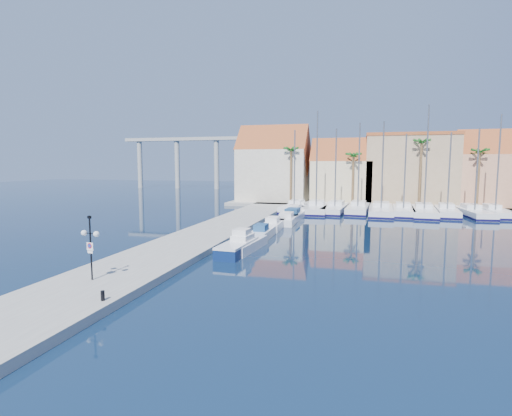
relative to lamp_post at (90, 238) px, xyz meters
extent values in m
plane|color=black|center=(9.36, 4.38, -2.93)|extent=(260.00, 260.00, 0.00)
cube|color=gray|center=(0.36, 17.88, -2.68)|extent=(6.00, 77.00, 0.50)
cube|color=gray|center=(19.36, 52.38, -2.68)|extent=(54.00, 16.00, 0.50)
cylinder|color=black|center=(0.00, 0.00, -0.58)|extent=(0.09, 0.09, 3.71)
cylinder|color=black|center=(-0.23, 0.04, 0.25)|extent=(0.47, 0.12, 0.05)
cylinder|color=black|center=(0.23, -0.03, 0.25)|extent=(0.47, 0.12, 0.05)
sphere|color=white|center=(-0.46, 0.08, 0.25)|extent=(0.33, 0.33, 0.33)
sphere|color=white|center=(0.46, -0.07, 0.25)|extent=(0.33, 0.33, 0.33)
cube|color=black|center=(0.00, 0.00, 1.18)|extent=(0.22, 0.14, 0.15)
cube|color=white|center=(-0.01, -0.05, -0.49)|extent=(0.46, 0.10, 0.46)
cylinder|color=red|center=(-0.01, -0.07, -0.44)|extent=(0.31, 0.06, 0.32)
cylinder|color=#1933A5|center=(-0.01, -0.08, -0.44)|extent=(0.22, 0.04, 0.22)
cube|color=white|center=(-0.01, -0.05, -0.81)|extent=(0.37, 0.08, 0.13)
cylinder|color=black|center=(2.76, -2.86, -2.19)|extent=(0.20, 0.20, 0.49)
cube|color=#0D204E|center=(5.41, 10.37, -2.54)|extent=(2.13, 5.43, 0.80)
cube|color=white|center=(5.41, 10.37, -2.05)|extent=(2.13, 5.43, 0.18)
cube|color=white|center=(5.48, 11.44, -1.56)|extent=(1.25, 1.49, 0.98)
cube|color=white|center=(5.60, 12.03, -2.53)|extent=(2.43, 6.07, 0.80)
cube|color=white|center=(5.54, 11.44, -1.83)|extent=(1.51, 2.18, 0.60)
cube|color=white|center=(5.63, 17.69, -2.53)|extent=(1.67, 5.09, 0.80)
cube|color=navy|center=(5.64, 17.19, -1.83)|extent=(1.15, 1.79, 0.60)
cube|color=white|center=(5.55, 23.10, -2.53)|extent=(1.94, 5.59, 0.80)
cube|color=white|center=(5.57, 22.55, -1.83)|extent=(1.30, 1.98, 0.60)
cube|color=white|center=(6.28, 27.50, -2.53)|extent=(2.14, 6.29, 0.80)
cube|color=white|center=(6.29, 26.87, -1.83)|extent=(1.45, 2.22, 0.60)
cube|color=white|center=(6.27, 32.01, -2.53)|extent=(2.53, 7.19, 0.80)
cube|color=navy|center=(6.25, 31.30, -1.83)|extent=(1.68, 2.55, 0.60)
cube|color=white|center=(5.82, 36.56, -2.53)|extent=(2.54, 6.58, 0.80)
cube|color=white|center=(5.77, 35.92, -1.83)|extent=(1.61, 2.36, 0.60)
cube|color=white|center=(5.56, 41.92, -2.53)|extent=(2.68, 7.01, 0.80)
cube|color=white|center=(5.61, 41.23, -1.83)|extent=(1.71, 2.51, 0.60)
cube|color=white|center=(5.13, 40.03, -2.43)|extent=(3.40, 10.10, 1.00)
cube|color=#0F0C3C|center=(5.13, 40.03, -2.75)|extent=(3.47, 10.16, 0.28)
cube|color=white|center=(5.22, 41.02, -1.63)|extent=(2.05, 3.12, 0.60)
cylinder|color=slate|center=(5.09, 39.54, 3.55)|extent=(0.20, 0.20, 10.96)
cube|color=white|center=(8.37, 39.77, -2.43)|extent=(3.55, 11.85, 1.00)
cube|color=#0F0C3C|center=(8.37, 39.77, -2.75)|extent=(3.61, 11.91, 0.28)
cube|color=white|center=(8.32, 40.95, -1.63)|extent=(2.28, 3.61, 0.60)
cylinder|color=slate|center=(8.39, 39.19, 4.85)|extent=(0.20, 0.20, 13.57)
cube|color=white|center=(11.11, 40.05, -2.43)|extent=(3.73, 11.09, 1.00)
cube|color=#0F0C3C|center=(11.11, 40.05, -2.75)|extent=(3.79, 11.16, 0.28)
cube|color=white|center=(11.20, 41.13, -1.63)|extent=(2.25, 3.42, 0.60)
cylinder|color=slate|center=(11.06, 39.50, 3.59)|extent=(0.20, 0.20, 11.06)
cube|color=white|center=(14.32, 40.61, -2.43)|extent=(3.48, 10.98, 1.00)
cube|color=#0F0C3C|center=(14.32, 40.61, -2.75)|extent=(3.54, 11.05, 0.28)
cube|color=white|center=(14.39, 41.69, -1.63)|extent=(2.17, 3.36, 0.60)
cylinder|color=slate|center=(14.29, 40.06, 3.99)|extent=(0.20, 0.20, 11.84)
cube|color=white|center=(17.49, 39.56, -2.43)|extent=(3.59, 12.10, 1.00)
cube|color=#0F0C3C|center=(17.49, 39.56, -2.75)|extent=(3.66, 12.17, 0.28)
cube|color=white|center=(17.54, 40.75, -1.63)|extent=(2.32, 3.68, 0.60)
cylinder|color=slate|center=(17.46, 38.96, 4.00)|extent=(0.20, 0.20, 11.86)
cube|color=white|center=(20.47, 39.77, -2.43)|extent=(3.26, 10.54, 1.00)
cube|color=#0F0C3C|center=(20.47, 39.77, -2.75)|extent=(3.32, 10.60, 0.28)
cube|color=white|center=(20.53, 40.81, -1.63)|extent=(2.06, 3.22, 0.60)
cylinder|color=slate|center=(20.44, 39.25, 3.13)|extent=(0.20, 0.20, 10.12)
cube|color=white|center=(23.14, 39.55, -2.43)|extent=(3.94, 11.77, 1.00)
cube|color=#0F0C3C|center=(23.14, 39.55, -2.75)|extent=(4.00, 11.83, 0.28)
cube|color=white|center=(23.23, 40.70, -1.63)|extent=(2.38, 3.63, 0.60)
cylinder|color=slate|center=(23.09, 38.97, 5.02)|extent=(0.20, 0.20, 13.91)
cube|color=white|center=(26.16, 40.23, -2.43)|extent=(3.47, 10.21, 1.00)
cube|color=#0F0C3C|center=(26.16, 40.23, -2.75)|extent=(3.53, 10.27, 0.28)
cube|color=white|center=(26.25, 41.23, -1.63)|extent=(2.08, 3.15, 0.60)
cylinder|color=slate|center=(26.12, 39.73, 3.19)|extent=(0.20, 0.20, 10.26)
cube|color=white|center=(29.38, 39.99, -2.43)|extent=(3.51, 10.45, 1.00)
cube|color=#0F0C3C|center=(29.38, 39.99, -2.75)|extent=(3.57, 10.51, 0.28)
cube|color=white|center=(29.29, 41.02, -1.63)|extent=(2.12, 3.22, 0.60)
cylinder|color=slate|center=(29.42, 39.48, 3.42)|extent=(0.20, 0.20, 10.70)
cube|color=white|center=(32.10, 40.75, -2.43)|extent=(2.63, 9.07, 1.00)
cube|color=#0F0C3C|center=(32.10, 40.75, -2.75)|extent=(2.70, 9.14, 0.28)
cube|color=white|center=(32.07, 41.65, -1.63)|extent=(1.73, 2.75, 0.60)
cylinder|color=slate|center=(32.12, 40.30, 4.33)|extent=(0.20, 0.20, 12.52)
cube|color=beige|center=(-0.64, 51.38, 2.07)|extent=(12.00, 9.00, 9.00)
cube|color=brown|center=(-0.64, 51.38, 6.57)|extent=(12.30, 9.00, 9.00)
cube|color=beige|center=(11.36, 51.38, 1.07)|extent=(10.00, 8.00, 7.00)
cube|color=brown|center=(11.36, 51.38, 4.57)|extent=(10.30, 8.00, 8.00)
cube|color=tan|center=(22.36, 52.38, 3.07)|extent=(14.00, 10.00, 11.00)
cube|color=brown|center=(22.36, 52.38, 8.82)|extent=(14.20, 10.20, 0.50)
cube|color=tan|center=(34.36, 51.38, 1.57)|extent=(10.00, 8.00, 8.00)
cube|color=brown|center=(34.36, 51.38, 5.57)|extent=(10.30, 8.00, 8.00)
cylinder|color=brown|center=(3.36, 46.38, 2.07)|extent=(0.36, 0.36, 9.00)
sphere|color=#18561A|center=(3.36, 46.38, 6.42)|extent=(2.60, 2.60, 2.60)
cylinder|color=brown|center=(13.36, 46.38, 1.57)|extent=(0.36, 0.36, 8.00)
sphere|color=#18561A|center=(13.36, 46.38, 5.42)|extent=(2.60, 2.60, 2.60)
cylinder|color=brown|center=(23.36, 46.38, 2.57)|extent=(0.36, 0.36, 10.00)
sphere|color=#18561A|center=(23.36, 46.38, 7.42)|extent=(2.60, 2.60, 2.60)
cylinder|color=brown|center=(31.36, 46.38, 1.82)|extent=(0.36, 0.36, 8.50)
sphere|color=#18561A|center=(31.36, 46.38, 5.92)|extent=(2.60, 2.60, 2.60)
cube|color=#9E9E99|center=(-28.64, 86.38, 11.07)|extent=(48.00, 2.20, 0.90)
cylinder|color=#9E9E99|center=(-48.64, 86.38, 4.07)|extent=(1.40, 1.40, 14.00)
cylinder|color=#9E9E99|center=(-36.64, 86.38, 4.07)|extent=(1.40, 1.40, 14.00)
cylinder|color=#9E9E99|center=(-24.64, 86.38, 4.07)|extent=(1.40, 1.40, 14.00)
cylinder|color=#9E9E99|center=(-12.64, 86.38, 4.07)|extent=(1.40, 1.40, 14.00)
camera|label=1|loc=(14.76, -19.05, 4.18)|focal=28.00mm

